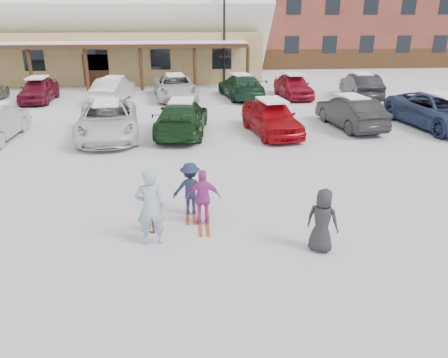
{
  "coord_description": "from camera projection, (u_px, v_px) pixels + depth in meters",
  "views": [
    {
      "loc": [
        -0.59,
        -9.48,
        5.06
      ],
      "look_at": [
        0.3,
        1.0,
        1.0
      ],
      "focal_mm": 35.0,
      "sensor_mm": 36.0,
      "label": 1
    }
  ],
  "objects": [
    {
      "name": "ground",
      "position": [
        215.0,
        232.0,
        10.68
      ],
      "size": [
        160.0,
        160.0,
        0.0
      ],
      "primitive_type": "plane",
      "color": "silver",
      "rests_on": "ground"
    },
    {
      "name": "day_lodge",
      "position": [
        78.0,
        26.0,
        34.54
      ],
      "size": [
        29.12,
        12.5,
        10.38
      ],
      "color": "tan",
      "rests_on": "ground"
    },
    {
      "name": "lamp_post",
      "position": [
        224.0,
        32.0,
        30.83
      ],
      "size": [
        0.5,
        0.25,
        6.56
      ],
      "color": "black",
      "rests_on": "ground"
    },
    {
      "name": "conifer_3",
      "position": [
        242.0,
        10.0,
        50.21
      ],
      "size": [
        3.96,
        3.96,
        9.18
      ],
      "color": "black",
      "rests_on": "ground"
    },
    {
      "name": "adult_skier",
      "position": [
        150.0,
        207.0,
        9.85
      ],
      "size": [
        0.71,
        0.51,
        1.84
      ],
      "primitive_type": "imported",
      "rotation": [
        0.0,
        0.0,
        3.25
      ],
      "color": "#8EAEC3",
      "rests_on": "ground"
    },
    {
      "name": "toddler_red",
      "position": [
        153.0,
        215.0,
        10.55
      ],
      "size": [
        0.54,
        0.51,
        0.89
      ],
      "primitive_type": "imported",
      "rotation": [
        0.0,
        0.0,
        3.67
      ],
      "color": "#D43D4A",
      "rests_on": "ground"
    },
    {
      "name": "child_navy",
      "position": [
        190.0,
        189.0,
        11.41
      ],
      "size": [
        0.93,
        0.54,
        1.43
      ],
      "primitive_type": "imported",
      "rotation": [
        0.0,
        0.0,
        3.13
      ],
      "color": "#1B2440",
      "rests_on": "ground"
    },
    {
      "name": "skis_child_navy",
      "position": [
        191.0,
        213.0,
        11.66
      ],
      "size": [
        0.22,
        1.4,
        0.03
      ],
      "primitive_type": "cube",
      "rotation": [
        0.0,
        0.0,
        3.13
      ],
      "color": "#C4401C",
      "rests_on": "ground"
    },
    {
      "name": "child_magenta",
      "position": [
        203.0,
        198.0,
        10.83
      ],
      "size": [
        0.85,
        0.36,
        1.45
      ],
      "primitive_type": "imported",
      "rotation": [
        0.0,
        0.0,
        3.13
      ],
      "color": "#B93799",
      "rests_on": "ground"
    },
    {
      "name": "skis_child_magenta",
      "position": [
        204.0,
        223.0,
        11.09
      ],
      "size": [
        0.21,
        1.4,
        0.03
      ],
      "primitive_type": "cube",
      "rotation": [
        0.0,
        0.0,
        3.13
      ],
      "color": "#C4401C",
      "rests_on": "ground"
    },
    {
      "name": "bystander_dark",
      "position": [
        322.0,
        221.0,
        9.63
      ],
      "size": [
        0.86,
        0.79,
        1.48
      ],
      "primitive_type": "imported",
      "rotation": [
        0.0,
        0.0,
        2.55
      ],
      "color": "#27272A",
      "rests_on": "ground"
    },
    {
      "name": "parked_car_2",
      "position": [
        108.0,
        120.0,
        18.43
      ],
      "size": [
        3.09,
        5.61,
        1.49
      ],
      "primitive_type": "imported",
      "rotation": [
        0.0,
        0.0,
        0.12
      ],
      "color": "white",
      "rests_on": "ground"
    },
    {
      "name": "parked_car_3",
      "position": [
        182.0,
        117.0,
        18.99
      ],
      "size": [
        2.56,
        5.21,
        1.46
      ],
      "primitive_type": "imported",
      "rotation": [
        0.0,
        0.0,
        3.04
      ],
      "color": "#143416",
      "rests_on": "ground"
    },
    {
      "name": "parked_car_4",
      "position": [
        271.0,
        117.0,
        18.95
      ],
      "size": [
        2.42,
        4.62,
        1.5
      ],
      "primitive_type": "imported",
      "rotation": [
        0.0,
        0.0,
        0.15
      ],
      "color": "#A80910",
      "rests_on": "ground"
    },
    {
      "name": "parked_car_5",
      "position": [
        350.0,
        112.0,
        19.99
      ],
      "size": [
        2.12,
        4.57,
        1.45
      ],
      "primitive_type": "imported",
      "rotation": [
        0.0,
        0.0,
        3.28
      ],
      "color": "black",
      "rests_on": "ground"
    },
    {
      "name": "parked_car_6",
      "position": [
        440.0,
        111.0,
        19.9
      ],
      "size": [
        3.37,
        5.91,
        1.55
      ],
      "primitive_type": "imported",
      "rotation": [
        0.0,
        0.0,
        0.15
      ],
      "color": "navy",
      "rests_on": "ground"
    },
    {
      "name": "parked_car_8",
      "position": [
        39.0,
        90.0,
        25.8
      ],
      "size": [
        1.82,
        4.22,
        1.42
      ],
      "primitive_type": "imported",
      "rotation": [
        0.0,
        0.0,
        0.04
      ],
      "color": "maroon",
      "rests_on": "ground"
    },
    {
      "name": "parked_car_9",
      "position": [
        113.0,
        89.0,
        25.94
      ],
      "size": [
        2.13,
        4.42,
        1.4
      ],
      "primitive_type": "imported",
      "rotation": [
        0.0,
        0.0,
        2.98
      ],
      "color": "silver",
      "rests_on": "ground"
    },
    {
      "name": "parked_car_10",
      "position": [
        175.0,
        87.0,
        26.64
      ],
      "size": [
        3.01,
        5.48,
        1.45
      ],
      "primitive_type": "imported",
      "rotation": [
        0.0,
        0.0,
        0.12
      ],
      "color": "silver",
      "rests_on": "ground"
    },
    {
      "name": "parked_car_11",
      "position": [
        241.0,
        86.0,
        26.88
      ],
      "size": [
        2.74,
        5.21,
        1.44
      ],
      "primitive_type": "imported",
      "rotation": [
        0.0,
        0.0,
        3.29
      ],
      "color": "#183624",
      "rests_on": "ground"
    },
    {
      "name": "parked_car_12",
      "position": [
        293.0,
        86.0,
        27.01
      ],
      "size": [
        1.97,
        4.34,
        1.44
      ],
      "primitive_type": "imported",
      "rotation": [
        0.0,
        0.0,
        0.06
      ],
      "color": "maroon",
      "rests_on": "ground"
    },
    {
      "name": "parked_car_13",
      "position": [
        361.0,
        86.0,
        26.66
      ],
      "size": [
        2.07,
        4.74,
        1.52
      ],
      "primitive_type": "imported",
      "rotation": [
        0.0,
        0.0,
        3.04
      ],
      "color": "black",
      "rests_on": "ground"
    }
  ]
}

